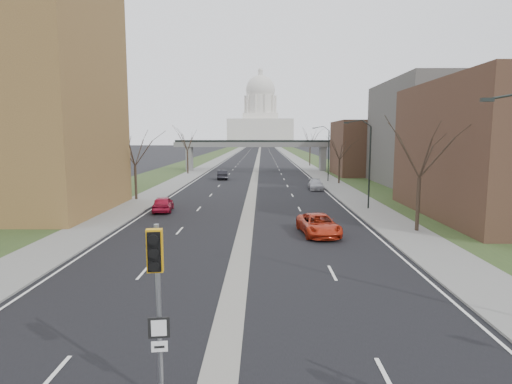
{
  "coord_description": "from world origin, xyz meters",
  "views": [
    {
      "loc": [
        1.28,
        -9.84,
        7.16
      ],
      "look_at": [
        0.97,
        12.22,
        4.29
      ],
      "focal_mm": 30.0,
      "sensor_mm": 36.0,
      "label": 1
    }
  ],
  "objects_px": {
    "signal_pole_median": "(157,284)",
    "car_right_near": "(319,225)",
    "car_right_mid": "(316,185)",
    "car_left_far": "(223,175)",
    "car_left_near": "(163,204)"
  },
  "relations": [
    {
      "from": "signal_pole_median",
      "to": "car_right_near",
      "type": "bearing_deg",
      "value": 63.96
    },
    {
      "from": "signal_pole_median",
      "to": "car_right_mid",
      "type": "height_order",
      "value": "signal_pole_median"
    },
    {
      "from": "car_left_far",
      "to": "car_left_near",
      "type": "bearing_deg",
      "value": 81.22
    },
    {
      "from": "car_right_near",
      "to": "car_right_mid",
      "type": "distance_m",
      "value": 27.22
    },
    {
      "from": "signal_pole_median",
      "to": "car_right_mid",
      "type": "xyz_separation_m",
      "value": [
        9.99,
        47.38,
        -2.76
      ]
    },
    {
      "from": "car_left_far",
      "to": "car_right_near",
      "type": "xyz_separation_m",
      "value": [
        10.79,
        -40.92,
        -0.03
      ]
    },
    {
      "from": "car_left_near",
      "to": "car_left_far",
      "type": "relative_size",
      "value": 0.93
    },
    {
      "from": "car_right_near",
      "to": "car_right_mid",
      "type": "xyz_separation_m",
      "value": [
        3.15,
        27.03,
        -0.08
      ]
    },
    {
      "from": "car_left_near",
      "to": "car_right_mid",
      "type": "relative_size",
      "value": 0.95
    },
    {
      "from": "car_left_far",
      "to": "signal_pole_median",
      "type": "bearing_deg",
      "value": 90.17
    },
    {
      "from": "car_left_far",
      "to": "car_right_near",
      "type": "relative_size",
      "value": 0.88
    },
    {
      "from": "car_left_far",
      "to": "car_right_mid",
      "type": "relative_size",
      "value": 1.03
    },
    {
      "from": "signal_pole_median",
      "to": "car_right_near",
      "type": "distance_m",
      "value": 21.63
    },
    {
      "from": "car_left_near",
      "to": "car_left_far",
      "type": "xyz_separation_m",
      "value": [
        2.88,
        31.32,
        0.03
      ]
    },
    {
      "from": "car_right_near",
      "to": "car_left_near",
      "type": "bearing_deg",
      "value": 138.89
    }
  ]
}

